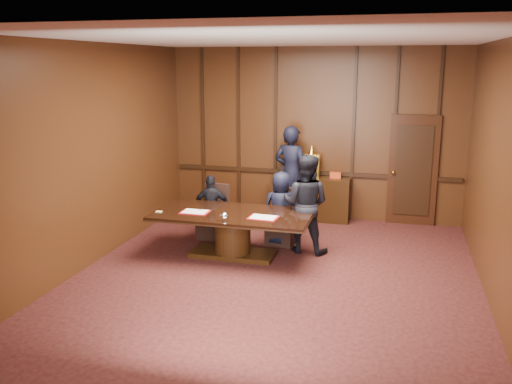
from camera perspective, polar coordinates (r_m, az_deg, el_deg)
room at (r=7.95m, az=2.82°, el=2.91°), size 7.00×7.04×3.50m
sideboard at (r=11.23m, az=5.76°, el=-0.49°), size 1.60×0.45×1.54m
conference_table at (r=9.05m, az=-2.47°, el=-3.70°), size 2.62×1.32×0.76m
folder_left at (r=9.04m, az=-6.43°, el=-2.09°), size 0.46×0.33×0.02m
folder_right at (r=8.66m, az=0.77°, el=-2.70°), size 0.48×0.36×0.02m
inkstand at (r=8.55m, az=-3.39°, el=-2.61°), size 0.20×0.14×0.12m
notepad at (r=9.15m, az=-10.19°, el=-2.04°), size 0.10×0.07×0.01m
chair_left at (r=10.10m, az=-4.49°, el=-3.18°), size 0.54×0.54×0.99m
chair_right at (r=9.77m, az=2.74°, el=-3.74°), size 0.52×0.52×0.99m
signatory_left at (r=9.95m, az=-4.69°, el=-1.62°), size 0.75×0.45×1.19m
signatory_right at (r=9.59m, az=2.65°, el=-1.75°), size 0.72×0.54×1.33m
witness_left at (r=11.03m, az=3.69°, el=1.94°), size 0.81×0.63×1.96m
witness_right at (r=9.23m, az=5.24°, el=-1.24°), size 0.90×0.74×1.69m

